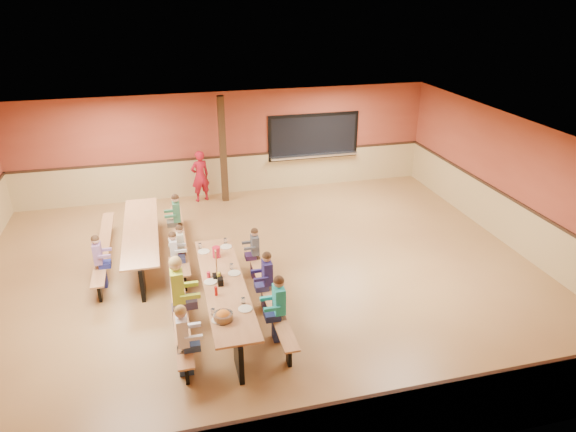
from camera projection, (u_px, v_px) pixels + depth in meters
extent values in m
plane|color=brown|center=(263.00, 275.00, 11.01)|extent=(12.00, 12.00, 0.00)
cube|color=brown|center=(227.00, 144.00, 14.80)|extent=(12.00, 0.04, 3.00)
cube|color=brown|center=(348.00, 380.00, 5.98)|extent=(12.00, 0.04, 3.00)
cube|color=brown|center=(519.00, 186.00, 11.74)|extent=(0.04, 10.00, 3.00)
cube|color=white|center=(260.00, 140.00, 9.77)|extent=(12.00, 10.00, 0.04)
cube|color=black|center=(314.00, 136.00, 15.34)|extent=(2.60, 0.06, 1.20)
cube|color=silver|center=(314.00, 155.00, 15.50)|extent=(2.70, 0.28, 0.06)
cube|color=#322010|center=(223.00, 150.00, 14.23)|extent=(0.18, 0.18, 3.00)
cube|color=#AA6F43|center=(224.00, 284.00, 9.34)|extent=(0.75, 3.60, 0.04)
cube|color=black|center=(239.00, 355.00, 8.12)|extent=(0.08, 0.60, 0.70)
cube|color=black|center=(215.00, 261.00, 10.86)|extent=(0.08, 0.60, 0.70)
cube|color=#AA6F43|center=(179.00, 304.00, 9.27)|extent=(0.26, 3.60, 0.04)
cube|color=black|center=(181.00, 314.00, 9.37)|extent=(0.06, 0.18, 0.41)
cube|color=#AA6F43|center=(269.00, 292.00, 9.64)|extent=(0.26, 3.60, 0.04)
cube|color=black|center=(269.00, 302.00, 9.74)|extent=(0.06, 0.18, 0.41)
cube|color=#AA6F43|center=(141.00, 230.00, 11.41)|extent=(0.75, 3.60, 0.04)
cube|color=black|center=(142.00, 279.00, 10.19)|extent=(0.08, 0.60, 0.70)
cube|color=black|center=(143.00, 217.00, 12.93)|extent=(0.08, 0.60, 0.70)
cube|color=#AA6F43|center=(104.00, 245.00, 11.34)|extent=(0.26, 3.60, 0.04)
cube|color=black|center=(105.00, 254.00, 11.44)|extent=(0.06, 0.18, 0.41)
cube|color=#AA6F43|center=(179.00, 237.00, 11.71)|extent=(0.26, 3.60, 0.04)
cube|color=black|center=(180.00, 246.00, 11.81)|extent=(0.06, 0.18, 0.41)
imported|color=#A41222|center=(200.00, 176.00, 14.53)|extent=(0.63, 0.51, 1.49)
cylinder|color=red|center=(216.00, 252.00, 10.19)|extent=(0.16, 0.16, 0.22)
cube|color=black|center=(220.00, 282.00, 9.26)|extent=(0.10, 0.14, 0.13)
cylinder|color=yellow|center=(219.00, 277.00, 9.37)|extent=(0.06, 0.06, 0.17)
cylinder|color=#B2140F|center=(216.00, 291.00, 8.94)|extent=(0.06, 0.06, 0.17)
cube|color=black|center=(217.00, 276.00, 9.51)|extent=(0.16, 0.16, 0.06)
cube|color=#AA6F43|center=(216.00, 263.00, 9.40)|extent=(0.02, 0.09, 0.50)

